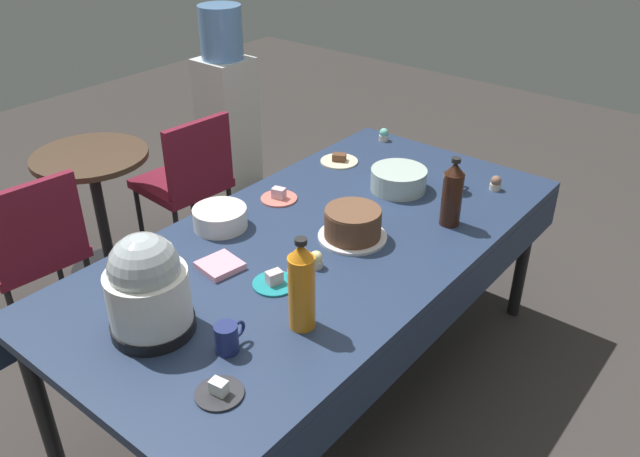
{
  "coord_description": "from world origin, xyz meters",
  "views": [
    {
      "loc": [
        -1.69,
        -1.36,
        2.07
      ],
      "look_at": [
        0.0,
        0.0,
        0.8
      ],
      "focal_mm": 36.09,
      "sensor_mm": 36.0,
      "label": 1
    }
  ],
  "objects": [
    {
      "name": "cupcake_cocoa",
      "position": [
        1.0,
        0.37,
        0.78
      ],
      "size": [
        0.05,
        0.05,
        0.07
      ],
      "color": "beige",
      "rests_on": "potluck_table"
    },
    {
      "name": "coffee_mug_navy",
      "position": [
        -0.69,
        -0.19,
        0.8
      ],
      "size": [
        0.12,
        0.07,
        0.09
      ],
      "color": "navy",
      "rests_on": "potluck_table"
    },
    {
      "name": "dessert_plate_charcoal",
      "position": [
        -0.84,
        -0.31,
        0.76
      ],
      "size": [
        0.14,
        0.14,
        0.05
      ],
      "color": "#2D2D33",
      "rests_on": "potluck_table"
    },
    {
      "name": "dessert_plate_coral",
      "position": [
        0.15,
        0.36,
        0.76
      ],
      "size": [
        0.16,
        0.16,
        0.05
      ],
      "color": "#E07266",
      "rests_on": "potluck_table"
    },
    {
      "name": "frosted_layer_cake",
      "position": [
        0.09,
        -0.09,
        0.81
      ],
      "size": [
        0.28,
        0.28,
        0.13
      ],
      "color": "silver",
      "rests_on": "potluck_table"
    },
    {
      "name": "maroon_chair_left",
      "position": [
        -0.56,
        1.28,
        0.49
      ],
      "size": [
        0.48,
        0.48,
        0.85
      ],
      "color": "maroon",
      "rests_on": "ground"
    },
    {
      "name": "maroon_chair_right",
      "position": [
        0.39,
        1.28,
        0.49
      ],
      "size": [
        0.47,
        0.47,
        0.85
      ],
      "color": "maroon",
      "rests_on": "ground"
    },
    {
      "name": "ground",
      "position": [
        0.0,
        0.0,
        0.0
      ],
      "size": [
        9.0,
        9.0,
        0.0
      ],
      "primitive_type": "plane",
      "color": "#383330"
    },
    {
      "name": "paper_napkin_stack",
      "position": [
        -0.39,
        0.16,
        0.76
      ],
      "size": [
        0.16,
        0.16,
        0.02
      ],
      "primitive_type": "cube",
      "rotation": [
        0.0,
        0.0,
        -0.15
      ],
      "color": "pink",
      "rests_on": "potluck_table"
    },
    {
      "name": "cupcake_rose",
      "position": [
        0.84,
        -0.34,
        0.78
      ],
      "size": [
        0.05,
        0.05,
        0.07
      ],
      "color": "beige",
      "rests_on": "potluck_table"
    },
    {
      "name": "coffee_mug_black",
      "position": [
        0.71,
        -0.21,
        0.79
      ],
      "size": [
        0.12,
        0.08,
        0.08
      ],
      "color": "black",
      "rests_on": "potluck_table"
    },
    {
      "name": "slow_cooker",
      "position": [
        -0.77,
        0.06,
        0.91
      ],
      "size": [
        0.27,
        0.27,
        0.35
      ],
      "color": "black",
      "rests_on": "potluck_table"
    },
    {
      "name": "water_cooler",
      "position": [
        1.2,
        1.79,
        0.59
      ],
      "size": [
        0.32,
        0.32,
        1.24
      ],
      "color": "silver",
      "rests_on": "ground"
    },
    {
      "name": "ceramic_snack_bowl",
      "position": [
        -0.18,
        0.38,
        0.79
      ],
      "size": [
        0.22,
        0.22,
        0.08
      ],
      "primitive_type": "cylinder",
      "color": "silver",
      "rests_on": "potluck_table"
    },
    {
      "name": "round_cafe_table",
      "position": [
        -0.05,
        1.5,
        0.5
      ],
      "size": [
        0.6,
        0.6,
        0.72
      ],
      "color": "#473323",
      "rests_on": "ground"
    },
    {
      "name": "dessert_plate_teal",
      "position": [
        -0.34,
        -0.07,
        0.76
      ],
      "size": [
        0.16,
        0.16,
        0.05
      ],
      "color": "teal",
      "rests_on": "potluck_table"
    },
    {
      "name": "cupcake_lemon",
      "position": [
        -0.71,
        0.35,
        0.78
      ],
      "size": [
        0.05,
        0.05,
        0.07
      ],
      "color": "beige",
      "rests_on": "potluck_table"
    },
    {
      "name": "soda_bottle_orange_juice",
      "position": [
        -0.45,
        -0.29,
        0.9
      ],
      "size": [
        0.09,
        0.09,
        0.33
      ],
      "color": "orange",
      "rests_on": "potluck_table"
    },
    {
      "name": "dessert_plate_cream",
      "position": [
        0.63,
        0.39,
        0.76
      ],
      "size": [
        0.19,
        0.19,
        0.04
      ],
      "color": "beige",
      "rests_on": "potluck_table"
    },
    {
      "name": "soda_bottle_cola",
      "position": [
        0.43,
        -0.33,
        0.89
      ],
      "size": [
        0.08,
        0.08,
        0.29
      ],
      "color": "#33190F",
      "rests_on": "potluck_table"
    },
    {
      "name": "glass_salad_bowl",
      "position": [
        0.56,
        -0.0,
        0.8
      ],
      "size": [
        0.25,
        0.25,
        0.1
      ],
      "primitive_type": "cylinder",
      "color": "#B2C6BC",
      "rests_on": "potluck_table"
    },
    {
      "name": "potluck_table",
      "position": [
        0.0,
        0.0,
        0.69
      ],
      "size": [
        2.2,
        1.1,
        0.75
      ],
      "color": "navy",
      "rests_on": "ground"
    },
    {
      "name": "cupcake_mint",
      "position": [
        -0.16,
        -0.11,
        0.78
      ],
      "size": [
        0.05,
        0.05,
        0.07
      ],
      "color": "beige",
      "rests_on": "potluck_table"
    }
  ]
}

